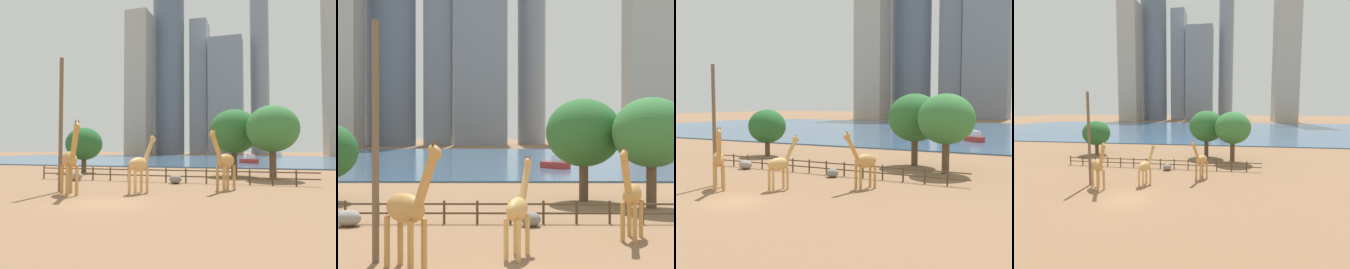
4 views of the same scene
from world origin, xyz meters
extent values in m
plane|color=#8C6647|center=(0.00, 80.00, 0.00)|extent=(400.00, 400.00, 0.00)
cube|color=#3D6084|center=(0.00, 77.00, 0.10)|extent=(180.00, 86.00, 0.20)
cylinder|color=tan|center=(0.23, 5.04, 0.85)|extent=(0.25, 0.25, 1.70)
cylinder|color=tan|center=(0.74, 4.88, 0.85)|extent=(0.25, 0.25, 1.70)
cylinder|color=tan|center=(-0.17, 3.79, 0.85)|extent=(0.25, 0.25, 1.70)
cylinder|color=tan|center=(0.33, 3.63, 0.85)|extent=(0.25, 0.25, 1.70)
ellipsoid|color=tan|center=(0.28, 4.34, 2.00)|extent=(1.29, 2.02, 0.98)
cylinder|color=tan|center=(0.65, 5.47, 3.00)|extent=(0.67, 1.26, 1.77)
ellipsoid|color=tan|center=(0.80, 5.93, 3.80)|extent=(0.51, 0.78, 0.65)
cone|color=brown|center=(0.72, 5.95, 4.09)|extent=(0.11, 0.11, 0.18)
cone|color=brown|center=(0.87, 5.91, 4.09)|extent=(0.11, 0.11, 0.18)
cylinder|color=#C18C47|center=(-3.21, 2.22, 0.99)|extent=(0.32, 0.32, 1.98)
cylinder|color=#C18C47|center=(-3.63, 1.77, 0.99)|extent=(0.32, 0.32, 1.98)
cylinder|color=#C18C47|center=(-4.32, 3.27, 0.99)|extent=(0.32, 0.32, 1.98)
cylinder|color=#C18C47|center=(-4.74, 2.83, 0.99)|extent=(0.32, 0.32, 1.98)
ellipsoid|color=#C18C47|center=(-3.97, 2.52, 2.32)|extent=(2.19, 2.14, 1.14)
cylinder|color=#C18C47|center=(-3.03, 1.62, 3.53)|extent=(1.18, 1.14, 2.11)
ellipsoid|color=#C18C47|center=(-2.67, 1.29, 4.51)|extent=(0.85, 0.83, 0.72)
cone|color=brown|center=(-2.61, 1.35, 4.84)|extent=(0.15, 0.15, 0.21)
cone|color=brown|center=(-2.73, 1.22, 4.84)|extent=(0.15, 0.15, 0.21)
cylinder|color=#C18C47|center=(5.83, 7.14, 0.92)|extent=(0.28, 0.28, 1.84)
cylinder|color=#C18C47|center=(5.32, 7.39, 0.92)|extent=(0.28, 0.28, 1.84)
cylinder|color=#C18C47|center=(6.45, 8.43, 0.92)|extent=(0.28, 0.28, 1.84)
cylinder|color=#C18C47|center=(5.93, 8.68, 0.92)|extent=(0.28, 0.28, 1.84)
ellipsoid|color=#C18C47|center=(5.88, 7.91, 2.16)|extent=(1.62, 2.19, 1.07)
cylinder|color=#C18C47|center=(5.33, 6.76, 3.26)|extent=(0.86, 1.31, 1.93)
ellipsoid|color=#C18C47|center=(5.11, 6.31, 4.15)|extent=(0.64, 0.85, 0.70)
cone|color=brown|center=(5.19, 6.27, 4.46)|extent=(0.13, 0.13, 0.19)
cone|color=brown|center=(5.04, 6.34, 4.46)|extent=(0.13, 0.13, 0.19)
cylinder|color=brown|center=(-5.36, 3.53, 4.82)|extent=(0.28, 0.28, 9.64)
ellipsoid|color=gray|center=(1.15, 11.15, 0.40)|extent=(1.08, 1.07, 0.80)
ellipsoid|color=gray|center=(-8.84, 11.16, 0.45)|extent=(1.39, 1.21, 0.90)
cylinder|color=#4C3826|center=(-13.00, 12.00, 0.65)|extent=(0.14, 0.14, 1.30)
cylinder|color=#4C3826|center=(-11.14, 12.00, 0.65)|extent=(0.14, 0.14, 1.30)
cylinder|color=#4C3826|center=(-9.28, 12.00, 0.65)|extent=(0.14, 0.14, 1.30)
cylinder|color=#4C3826|center=(-7.42, 12.00, 0.65)|extent=(0.14, 0.14, 1.30)
cylinder|color=#4C3826|center=(-5.56, 12.00, 0.65)|extent=(0.14, 0.14, 1.30)
cylinder|color=#4C3826|center=(-3.70, 12.00, 0.65)|extent=(0.14, 0.14, 1.30)
cylinder|color=#4C3826|center=(-1.83, 12.00, 0.65)|extent=(0.14, 0.14, 1.30)
cylinder|color=#4C3826|center=(0.03, 12.00, 0.65)|extent=(0.14, 0.14, 1.30)
cylinder|color=#4C3826|center=(1.89, 12.00, 0.65)|extent=(0.14, 0.14, 1.30)
cylinder|color=#4C3826|center=(3.75, 12.00, 0.65)|extent=(0.14, 0.14, 1.30)
cylinder|color=#4C3826|center=(5.61, 12.00, 0.65)|extent=(0.14, 0.14, 1.30)
cylinder|color=#4C3826|center=(7.47, 12.00, 0.65)|extent=(0.14, 0.14, 1.30)
cylinder|color=#4C3826|center=(9.33, 12.00, 0.65)|extent=(0.14, 0.14, 1.30)
cylinder|color=#4C3826|center=(11.19, 12.00, 0.65)|extent=(0.14, 0.14, 1.30)
cube|color=#4C3826|center=(0.00, 12.00, 1.10)|extent=(26.10, 0.08, 0.10)
cube|color=#4C3826|center=(0.00, 12.00, 0.59)|extent=(26.10, 0.08, 0.10)
cylinder|color=brown|center=(9.55, 17.81, 1.51)|extent=(0.68, 0.68, 3.01)
ellipsoid|color=#387A3D|center=(9.55, 17.81, 5.12)|extent=(5.26, 5.26, 4.74)
cylinder|color=brown|center=(5.46, 21.07, 1.42)|extent=(0.67, 0.67, 2.84)
ellipsoid|color=#2D6B33|center=(5.46, 21.07, 5.07)|extent=(5.58, 5.58, 5.02)
cylinder|color=brown|center=(-13.45, 20.57, 0.93)|extent=(0.62, 0.62, 1.86)
ellipsoid|color=#26602D|center=(-13.45, 20.57, 3.72)|extent=(4.64, 4.64, 4.17)
cube|color=#B22D28|center=(6.01, 50.79, 0.61)|extent=(3.87, 4.09, 0.83)
cube|color=silver|center=(6.35, 50.40, 1.53)|extent=(1.73, 1.78, 0.99)
cylinder|color=silver|center=(5.87, 50.94, 2.48)|extent=(0.17, 0.17, 2.90)
cube|color=#ADA89E|center=(-50.21, 135.79, 35.86)|extent=(11.31, 11.75, 71.72)
cube|color=gray|center=(-9.39, 158.75, 30.90)|extent=(17.60, 14.12, 61.80)
cube|color=#939EAD|center=(-24.52, 164.59, 37.44)|extent=(9.35, 13.90, 74.89)
camera|label=1|loc=(8.46, -16.84, 3.07)|focal=35.00mm
camera|label=2|loc=(-0.05, -16.83, 5.29)|focal=55.00mm
camera|label=3|loc=(19.32, -21.19, 6.60)|focal=45.00mm
camera|label=4|loc=(8.48, -21.27, 7.96)|focal=28.00mm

